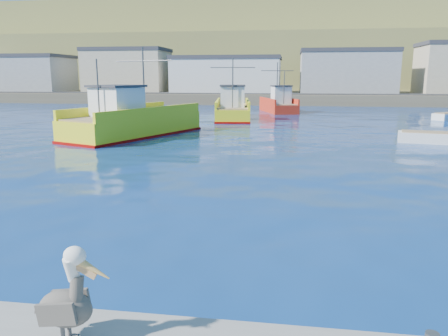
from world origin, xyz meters
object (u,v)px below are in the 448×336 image
trawler_yellow_b (233,110)px  pelican (68,301)px  boat_orange (279,104)px  skiff_mid (432,139)px  trawler_yellow_a (132,122)px

trawler_yellow_b → pelican: size_ratio=6.73×
boat_orange → skiff_mid: size_ratio=1.89×
trawler_yellow_a → boat_orange: size_ratio=1.47×
trawler_yellow_a → trawler_yellow_b: size_ratio=1.22×
skiff_mid → pelican: pelican is taller
pelican → trawler_yellow_a: bearing=108.2°
trawler_yellow_a → trawler_yellow_b: (5.68, 14.05, -0.10)m
trawler_yellow_a → skiff_mid: bearing=-0.9°
trawler_yellow_a → pelican: size_ratio=8.20×
trawler_yellow_a → pelican: 26.84m
trawler_yellow_a → skiff_mid: 21.04m
trawler_yellow_b → boat_orange: trawler_yellow_b is taller
trawler_yellow_a → boat_orange: bearing=66.6°
trawler_yellow_a → pelican: (8.38, -25.50, 0.08)m
trawler_yellow_b → skiff_mid: trawler_yellow_b is taller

